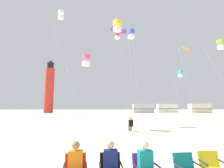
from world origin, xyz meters
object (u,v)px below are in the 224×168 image
Objects in this scene: kite_box_blue at (131,34)px; kite_box_white at (61,15)px; kite_box_cyan at (180,74)px; camp_chair_black at (110,168)px; kite_diamond_orange at (186,51)px; kite_flyer_standing at (131,124)px; lighthouse_distant at (49,88)px; camp_chair_yellow at (212,165)px; rv_van_white at (167,108)px; kite_box_lime at (221,45)px; kite_box_rainbow at (86,60)px; rv_van_silver at (143,108)px; camp_chair_purple at (145,168)px; kite_tube_violet at (118,30)px; spectator_purple_chair at (147,165)px; kite_box_scarlet at (117,36)px; rv_van_cream at (200,108)px; spectator_red_chair at (75,166)px; kite_box_gold at (117,26)px; camp_chair_teal at (186,168)px; spectator_black_chair at (111,165)px.

kite_box_blue is 0.80× the size of kite_box_white.
kite_box_cyan is (19.29, 7.75, -6.10)m from kite_box_white.
kite_diamond_orange is at bearing 54.91° from camp_chair_black.
lighthouse_distant is at bearing -66.76° from kite_flyer_standing.
rv_van_white is at bearing 74.58° from camp_chair_yellow.
kite_box_lime is at bearing -86.80° from kite_box_cyan.
kite_box_white reaches higher than kite_flyer_standing.
kite_box_rainbow reaches higher than rv_van_silver.
kite_box_rainbow is at bearing 94.77° from camp_chair_purple.
kite_box_rainbow is (-15.96, -2.66, -2.95)m from kite_box_lime.
camp_chair_black is 0.13× the size of rv_van_silver.
kite_tube_violet is (0.06, 10.61, 13.02)m from kite_flyer_standing.
kite_tube_violet is 8.62m from kite_box_white.
kite_box_scarlet is (1.28, 22.73, 13.31)m from spectator_purple_chair.
rv_van_cream is (15.68, 31.83, -8.07)m from kite_box_lime.
kite_tube_violet is at bearing 96.14° from camp_chair_yellow.
kite_box_cyan reaches higher than rv_van_white.
kite_box_white is 0.86× the size of lighthouse_distant.
kite_box_scarlet is (0.10, 13.23, 13.31)m from kite_flyer_standing.
camp_chair_yellow is (3.44, 0.17, -0.11)m from spectator_red_chair.
kite_box_gold reaches higher than kite_flyer_standing.
camp_chair_purple is at bearing -76.97° from kite_box_rainbow.
camp_chair_teal is (1.87, -0.12, 0.00)m from camp_chair_black.
rv_van_silver is at bearing 68.16° from camp_chair_purple.
kite_box_blue reaches higher than rv_van_cream.
camp_chair_yellow is (0.73, 0.13, 0.00)m from camp_chair_teal.
kite_box_cyan is at bearing 54.27° from spectator_purple_chair.
kite_box_blue reaches higher than spectator_black_chair.
lighthouse_distant is at bearing 101.94° from camp_chair_purple.
rv_van_white is at bearing 65.58° from spectator_black_chair.
kite_flyer_standing is (2.88, 9.43, 0.00)m from spectator_red_chair.
lighthouse_distant reaches higher than kite_box_scarlet.
kite_tube_violet is at bearing 63.94° from kite_box_rainbow.
rv_van_silver is at bearing 74.34° from kite_box_blue.
kite_box_lime reaches higher than spectator_black_chair.
kite_box_lime is at bearing -114.83° from rv_van_cream.
kite_box_lime is at bearing 43.81° from camp_chair_black.
kite_box_gold is at bearing -165.99° from kite_box_lime.
spectator_purple_chair reaches higher than camp_chair_teal.
kite_box_blue is (1.16, -4.63, -2.69)m from kite_tube_violet.
kite_box_white is at bearing 98.77° from spectator_red_chair.
kite_box_blue is at bearing 72.78° from camp_chair_purple.
camp_chair_purple is 0.08× the size of kite_diamond_orange.
kite_box_rainbow reaches higher than spectator_red_chair.
kite_box_blue is at bearing -116.15° from rv_van_white.
kite_box_lime reaches higher than rv_van_silver.
kite_box_blue is at bearing 76.26° from spectator_black_chair.
rv_van_cream is (31.64, 34.49, -5.13)m from kite_box_rainbow.
lighthouse_distant is at bearing 112.37° from kite_box_rainbow.
kite_tube_violet is 5.48m from kite_box_blue.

